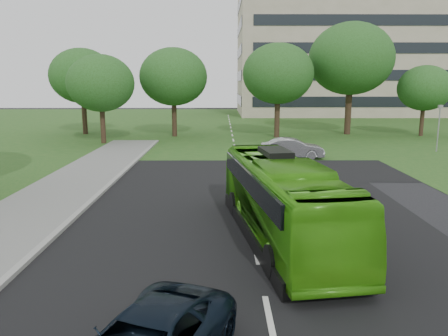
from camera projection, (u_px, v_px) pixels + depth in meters
name	position (u px, v px, depth m)	size (l,w,h in m)	color
ground	(252.00, 232.00, 16.15)	(160.00, 160.00, 0.00)	black
street_surfaces	(230.00, 145.00, 38.46)	(120.00, 120.00, 0.15)	black
office_building	(356.00, 40.00, 74.64)	(40.10, 20.10, 25.00)	tan
tree_park_a	(101.00, 83.00, 38.65)	(5.94, 5.94, 7.89)	black
tree_park_b	(173.00, 77.00, 43.51)	(6.76, 6.76, 8.86)	black
tree_park_c	(278.00, 74.00, 42.67)	(6.95, 6.95, 9.24)	black
tree_park_d	(351.00, 59.00, 45.07)	(8.73, 8.73, 11.55)	black
tree_park_e	(425.00, 88.00, 44.07)	(5.36, 5.36, 7.15)	black
tree_park_f	(82.00, 76.00, 45.53)	(6.71, 6.71, 8.96)	black
bus	(282.00, 199.00, 15.28)	(2.38, 10.16, 2.83)	#44A615
sedan	(292.00, 148.00, 31.57)	(1.57, 4.49, 1.48)	#A5A6AA
camera_pole	(439.00, 122.00, 34.28)	(0.36, 0.33, 3.71)	gray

